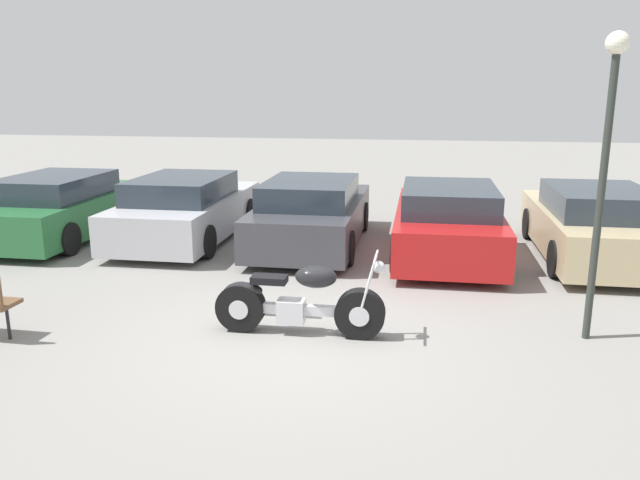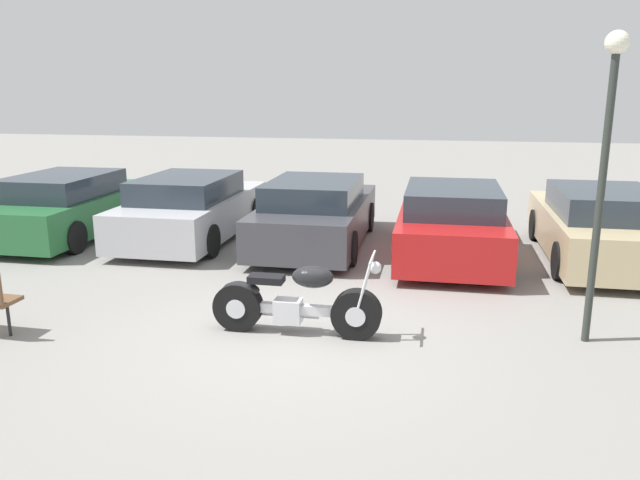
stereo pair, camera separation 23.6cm
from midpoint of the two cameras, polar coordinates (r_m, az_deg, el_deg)
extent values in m
plane|color=gray|center=(7.88, -2.71, -8.77)|extent=(60.00, 60.00, 0.00)
cylinder|color=black|center=(7.73, 2.79, -6.76)|extent=(0.62, 0.20, 0.62)
cylinder|color=silver|center=(7.73, 2.79, -6.76)|extent=(0.25, 0.22, 0.25)
cylinder|color=black|center=(8.02, -8.10, -6.11)|extent=(0.62, 0.20, 0.62)
cylinder|color=silver|center=(8.02, -8.10, -6.11)|extent=(0.25, 0.22, 0.25)
cube|color=silver|center=(7.84, -2.76, -6.35)|extent=(1.16, 0.12, 0.12)
cube|color=silver|center=(7.87, -3.52, -6.52)|extent=(0.34, 0.24, 0.30)
ellipsoid|color=black|center=(7.66, -1.25, -3.40)|extent=(0.52, 0.32, 0.27)
cube|color=black|center=(7.80, -5.53, -3.60)|extent=(0.44, 0.24, 0.09)
ellipsoid|color=black|center=(7.93, -7.81, -4.55)|extent=(0.48, 0.20, 0.20)
cylinder|color=silver|center=(7.52, 3.43, -4.43)|extent=(0.22, 0.04, 0.74)
cylinder|color=silver|center=(7.69, 3.56, -4.02)|extent=(0.22, 0.04, 0.74)
cylinder|color=silver|center=(7.49, 4.23, -1.60)|extent=(0.03, 0.62, 0.03)
sphere|color=silver|center=(7.52, 4.51, -2.50)|extent=(0.15, 0.15, 0.15)
cylinder|color=silver|center=(8.07, -4.76, -6.70)|extent=(1.16, 0.09, 0.08)
cube|color=#286B38|center=(13.94, -22.76, 2.34)|extent=(1.84, 4.41, 0.73)
cube|color=#28333D|center=(13.62, -23.56, 4.52)|extent=(1.62, 2.29, 0.44)
cylinder|color=black|center=(15.56, -22.77, 2.69)|extent=(0.20, 0.62, 0.62)
cylinder|color=black|center=(14.73, -17.06, 2.58)|extent=(0.20, 0.62, 0.62)
cylinder|color=black|center=(12.39, -22.57, 0.09)|extent=(0.20, 0.62, 0.62)
cube|color=#BCBCC1|center=(12.96, -12.51, 2.30)|extent=(1.84, 4.41, 0.73)
cube|color=#28333D|center=(12.62, -13.09, 4.66)|extent=(1.62, 2.29, 0.44)
cylinder|color=black|center=(14.56, -13.66, 2.68)|extent=(0.20, 0.62, 0.62)
cylinder|color=black|center=(13.99, -7.14, 2.52)|extent=(0.20, 0.62, 0.62)
cylinder|color=black|center=(12.15, -18.60, 0.17)|extent=(0.20, 0.62, 0.62)
cylinder|color=black|center=(11.45, -10.95, -0.15)|extent=(0.20, 0.62, 0.62)
cube|color=#3D3D42|center=(12.21, -1.25, 1.93)|extent=(1.84, 4.41, 0.73)
cube|color=#28333D|center=(11.85, -1.50, 4.44)|extent=(1.62, 2.29, 0.44)
cylinder|color=black|center=(13.73, -3.75, 2.39)|extent=(0.20, 0.62, 0.62)
cylinder|color=black|center=(13.46, 3.42, 2.16)|extent=(0.20, 0.62, 0.62)
cylinder|color=black|center=(11.15, -6.88, -0.38)|extent=(0.20, 0.62, 0.62)
cylinder|color=black|center=(10.81, 1.92, -0.74)|extent=(0.20, 0.62, 0.62)
cube|color=red|center=(11.70, 10.97, 1.15)|extent=(1.84, 4.41, 0.73)
cube|color=#28333D|center=(11.33, 11.14, 3.75)|extent=(1.62, 2.29, 0.44)
cylinder|color=black|center=(13.08, 7.02, 1.74)|extent=(0.20, 0.62, 0.62)
cylinder|color=black|center=(13.13, 14.54, 1.44)|extent=(0.20, 0.62, 0.62)
cylinder|color=black|center=(10.43, 6.38, -1.37)|extent=(0.20, 0.62, 0.62)
cylinder|color=black|center=(10.49, 15.80, -1.72)|extent=(0.20, 0.62, 0.62)
cube|color=#C6B284|center=(12.22, 23.12, 0.82)|extent=(1.84, 4.41, 0.73)
cube|color=#28333D|center=(11.86, 23.68, 3.29)|extent=(1.62, 2.29, 0.44)
cylinder|color=black|center=(13.40, 18.13, 1.44)|extent=(0.20, 0.62, 0.62)
cylinder|color=black|center=(13.78, 25.21, 1.12)|extent=(0.20, 0.62, 0.62)
cylinder|color=black|center=(10.78, 20.25, -1.65)|extent=(0.20, 0.62, 0.62)
cylinder|color=black|center=(8.66, -27.33, -6.67)|extent=(0.04, 0.04, 0.45)
cylinder|color=#2D332D|center=(8.00, 23.47, 3.16)|extent=(0.09, 0.09, 3.41)
sphere|color=white|center=(7.90, 24.76, 16.06)|extent=(0.26, 0.26, 0.26)
camera|label=1|loc=(0.12, -90.74, -0.18)|focal=35.00mm
camera|label=2|loc=(0.12, 89.26, 0.18)|focal=35.00mm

